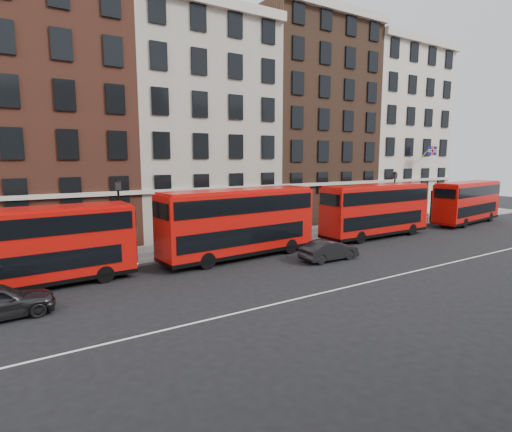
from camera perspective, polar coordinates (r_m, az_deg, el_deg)
ground at (r=23.23m, az=9.70°, el=-8.59°), size 120.00×120.00×0.00m
pavement at (r=31.54m, az=-3.13°, el=-3.85°), size 80.00×5.00×0.15m
kerb at (r=29.43m, az=-0.76°, el=-4.71°), size 80.00×0.30×0.16m
road_centre_line at (r=21.85m, az=13.25°, el=-9.77°), size 70.00×0.12×0.01m
building_terrace at (r=37.51m, az=-9.33°, el=13.59°), size 64.00×11.95×22.00m
bus_a at (r=23.33m, az=-29.39°, el=-3.77°), size 10.11×2.93×4.20m
bus_b at (r=26.66m, az=-2.50°, el=-0.78°), size 11.25×3.50×4.65m
bus_c at (r=35.15m, az=16.70°, el=0.92°), size 10.72×2.74×4.48m
bus_d at (r=46.28m, az=27.93°, el=1.87°), size 10.44×3.79×4.29m
car_front at (r=26.81m, az=10.43°, el=-4.82°), size 4.14×1.47×1.36m
lamp_post_left at (r=26.58m, az=-18.94°, el=0.02°), size 0.44×0.44×5.33m
lamp_post_right at (r=40.74m, az=19.12°, el=2.73°), size 0.44×0.44×5.33m
traffic_light at (r=44.29m, az=23.85°, el=2.07°), size 0.25×0.45×3.27m
iron_railings at (r=33.33m, az=-4.98°, el=-2.20°), size 6.60×0.06×1.00m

